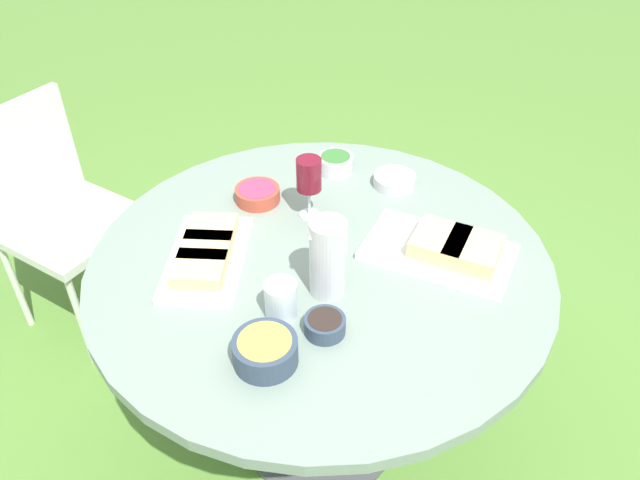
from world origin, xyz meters
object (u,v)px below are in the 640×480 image
dining_table (320,291)px  water_pitcher (328,258)px  wine_glass (309,176)px  chair_near_left (53,203)px

dining_table → water_pitcher: (0.03, 0.13, 0.23)m
dining_table → wine_glass: size_ratio=6.57×
chair_near_left → water_pitcher: bearing=123.7°
chair_near_left → water_pitcher: size_ratio=4.21×
water_pitcher → dining_table: bearing=-101.5°
chair_near_left → wine_glass: wine_glass is taller
wine_glass → chair_near_left: bearing=-43.8°
chair_near_left → water_pitcher: (-0.70, 1.04, 0.36)m
dining_table → wine_glass: bearing=-100.7°
chair_near_left → wine_glass: (-0.76, 0.73, 0.39)m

